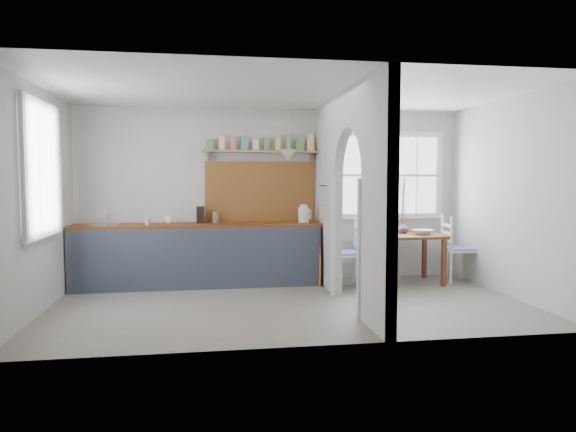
{
  "coord_description": "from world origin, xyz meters",
  "views": [
    {
      "loc": [
        -1.0,
        -6.14,
        1.54
      ],
      "look_at": [
        0.02,
        0.35,
        1.07
      ],
      "focal_mm": 32.0,
      "sensor_mm": 36.0,
      "label": 1
    }
  ],
  "objects": [
    {
      "name": "kettle",
      "position": [
        0.41,
        1.3,
        1.03
      ],
      "size": [
        0.27,
        0.24,
        0.26
      ],
      "primitive_type": null,
      "rotation": [
        0.0,
        0.0,
        -0.34
      ],
      "color": "white",
      "rests_on": "counter"
    },
    {
      "name": "mug_b",
      "position": [
        -1.56,
        1.4,
        0.95
      ],
      "size": [
        0.13,
        0.13,
        0.1
      ],
      "primitive_type": "imported",
      "rotation": [
        0.0,
        0.0,
        0.07
      ],
      "color": "white",
      "rests_on": "counter"
    },
    {
      "name": "table_cup",
      "position": [
        1.63,
        0.91,
        0.77
      ],
      "size": [
        0.11,
        0.11,
        0.09
      ],
      "primitive_type": "imported",
      "rotation": [
        0.0,
        0.0,
        -0.22
      ],
      "color": "#4C7B44",
      "rests_on": "dining_table"
    },
    {
      "name": "floor",
      "position": [
        0.0,
        0.0,
        0.0
      ],
      "size": [
        5.8,
        3.2,
        0.01
      ],
      "primitive_type": "cube",
      "color": "gray",
      "rests_on": "ground"
    },
    {
      "name": "partition",
      "position": [
        0.7,
        0.06,
        1.45
      ],
      "size": [
        0.12,
        3.2,
        2.6
      ],
      "color": "beige",
      "rests_on": "floor"
    },
    {
      "name": "vase",
      "position": [
        1.91,
        1.18,
        0.81
      ],
      "size": [
        0.18,
        0.18,
        0.17
      ],
      "primitive_type": "imported",
      "rotation": [
        0.0,
        0.0,
        0.11
      ],
      "color": "#69496E",
      "rests_on": "dining_table"
    },
    {
      "name": "knife_block",
      "position": [
        -1.1,
        1.43,
        1.02
      ],
      "size": [
        0.12,
        0.16,
        0.24
      ],
      "primitive_type": "cube",
      "rotation": [
        0.0,
        0.0,
        0.07
      ],
      "color": "#3C251D",
      "rests_on": "counter"
    },
    {
      "name": "counter",
      "position": [
        -1.13,
        1.33,
        0.46
      ],
      "size": [
        3.5,
        0.6,
        0.9
      ],
      "color": "brown",
      "rests_on": "floor"
    },
    {
      "name": "walls",
      "position": [
        0.0,
        0.0,
        1.3
      ],
      "size": [
        5.81,
        3.21,
        2.6
      ],
      "color": "beige",
      "rests_on": "floor"
    },
    {
      "name": "towel_orange",
      "position": [
        0.58,
        0.95,
        0.25
      ],
      "size": [
        0.02,
        0.03,
        0.44
      ],
      "primitive_type": "cube",
      "color": "#BD6D1D",
      "rests_on": "counter"
    },
    {
      "name": "backsplash",
      "position": [
        -0.2,
        1.58,
        1.35
      ],
      "size": [
        1.65,
        0.03,
        0.9
      ],
      "primitive_type": "cube",
      "color": "brown",
      "rests_on": "walls"
    },
    {
      "name": "dining_table",
      "position": [
        1.82,
        1.04,
        0.36
      ],
      "size": [
        1.17,
        0.79,
        0.73
      ],
      "primitive_type": null,
      "rotation": [
        0.0,
        0.0,
        0.02
      ],
      "color": "brown",
      "rests_on": "floor"
    },
    {
      "name": "jar",
      "position": [
        -0.88,
        1.46,
        0.98
      ],
      "size": [
        0.1,
        0.1,
        0.16
      ],
      "primitive_type": "cylinder",
      "rotation": [
        0.0,
        0.0,
        0.05
      ],
      "color": "#736954",
      "rests_on": "counter"
    },
    {
      "name": "ceiling",
      "position": [
        0.0,
        0.0,
        2.6
      ],
      "size": [
        5.8,
        3.2,
        0.01
      ],
      "primitive_type": "cube",
      "color": "beige",
      "rests_on": "walls"
    },
    {
      "name": "pendant_lamp",
      "position": [
        0.15,
        1.15,
        1.88
      ],
      "size": [
        0.26,
        0.26,
        0.16
      ],
      "primitive_type": "cone",
      "color": "#F3E4C9",
      "rests_on": "ceiling"
    },
    {
      "name": "kitchen_window",
      "position": [
        -2.87,
        0.0,
        1.65
      ],
      "size": [
        0.1,
        1.16,
        1.5
      ],
      "primitive_type": null,
      "color": "white",
      "rests_on": "walls"
    },
    {
      "name": "nook_window",
      "position": [
        1.8,
        1.56,
        1.6
      ],
      "size": [
        1.76,
        0.1,
        1.3
      ],
      "primitive_type": null,
      "color": "white",
      "rests_on": "walls"
    },
    {
      "name": "mug_a",
      "position": [
        -1.83,
        1.2,
        0.95
      ],
      "size": [
        0.14,
        0.14,
        0.1
      ],
      "primitive_type": "imported",
      "rotation": [
        0.0,
        0.0,
        0.42
      ],
      "color": "beige",
      "rests_on": "counter"
    },
    {
      "name": "chair_right",
      "position": [
        2.76,
        1.04,
        0.5
      ],
      "size": [
        0.51,
        0.51,
        1.0
      ],
      "primitive_type": null,
      "rotation": [
        0.0,
        0.0,
        1.44
      ],
      "color": "silver",
      "rests_on": "floor"
    },
    {
      "name": "bowl",
      "position": [
        2.14,
        0.98,
        0.76
      ],
      "size": [
        0.38,
        0.38,
        0.07
      ],
      "primitive_type": "imported",
      "rotation": [
        0.0,
        0.0,
        0.42
      ],
      "color": "white",
      "rests_on": "dining_table"
    },
    {
      "name": "chair_left",
      "position": [
        0.96,
        0.95,
        0.48
      ],
      "size": [
        0.46,
        0.46,
        0.97
      ],
      "primitive_type": null,
      "rotation": [
        0.0,
        0.0,
        -1.53
      ],
      "color": "silver",
      "rests_on": "floor"
    },
    {
      "name": "sink",
      "position": [
        -2.43,
        1.3,
        0.89
      ],
      "size": [
        0.4,
        0.4,
        0.02
      ],
      "primitive_type": "cylinder",
      "color": "#B7BCC3",
      "rests_on": "counter"
    },
    {
      "name": "utensil_rail",
      "position": [
        0.61,
        0.9,
        1.45
      ],
      "size": [
        0.02,
        0.5,
        0.02
      ],
      "primitive_type": "cylinder",
      "rotation": [
        1.57,
        0.0,
        0.0
      ],
      "color": "#B7BCC3",
      "rests_on": "partition"
    },
    {
      "name": "plate",
      "position": [
        1.42,
        0.96,
        0.73
      ],
      "size": [
        0.25,
        0.25,
        0.02
      ],
      "primitive_type": "cylinder",
      "rotation": [
        0.0,
        0.0,
        -0.42
      ],
      "color": "black",
      "rests_on": "dining_table"
    },
    {
      "name": "towel_magenta",
      "position": [
        0.58,
        0.96,
        0.28
      ],
      "size": [
        0.02,
        0.03,
        0.58
      ],
      "primitive_type": "cube",
      "color": "#CD2C53",
      "rests_on": "counter"
    },
    {
      "name": "shelf",
      "position": [
        -0.21,
        1.49,
        2.01
      ],
      "size": [
        1.75,
        0.2,
        0.21
      ],
      "color": "tan",
      "rests_on": "walls"
    }
  ]
}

